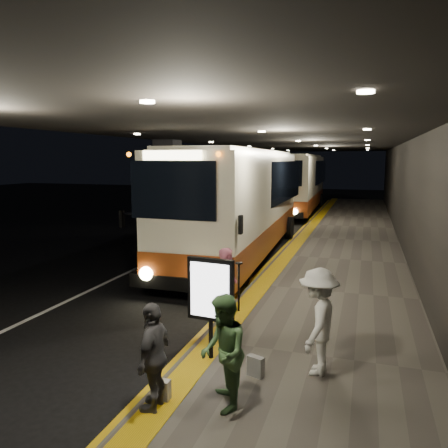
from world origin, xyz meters
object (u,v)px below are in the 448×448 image
Objects in this scene: coach_main at (241,207)px; passenger_waiting_grey at (154,356)px; passenger_waiting_white at (318,321)px; stanchion_post at (239,287)px; passenger_waiting_green at (223,352)px; passenger_boarding at (228,286)px; info_sign at (211,292)px; bag_polka at (256,366)px; bag_plain at (162,390)px; coach_second at (298,186)px.

passenger_waiting_grey is at bearing -83.20° from coach_main.
passenger_waiting_white is 1.54× the size of stanchion_post.
stanchion_post is (-0.91, 3.92, -0.25)m from passenger_waiting_green.
coach_main reaches higher than passenger_boarding.
coach_main is 8.03× the size of passenger_waiting_grey.
bag_polka is at bearing -17.09° from info_sign.
passenger_waiting_white reaches higher than bag_plain.
passenger_waiting_white is 1.90m from info_sign.
bag_polka is 0.19× the size of info_sign.
bag_polka is at bearing -168.38° from passenger_boarding.
coach_second is at bearing 97.01° from bag_polka.
coach_second is at bearing -164.75° from passenger_waiting_white.
passenger_waiting_white is 5.22× the size of bag_polka.
passenger_waiting_green is 4.03m from stanchion_post.
info_sign reaches higher than bag_polka.
bag_polka is at bearing 44.46° from bag_plain.
bag_polka is (2.95, -24.01, -1.55)m from coach_second.
passenger_waiting_grey is at bearing -90.24° from stanchion_post.
info_sign is (0.23, 1.73, 0.45)m from passenger_waiting_grey.
passenger_boarding is at bearing -78.89° from coach_main.
passenger_boarding is 3.45m from passenger_waiting_grey.
coach_second is 36.32× the size of bag_polka.
bag_polka is 3.14m from stanchion_post.
coach_main is 40.75× the size of bag_plain.
coach_second is at bearing -179.74° from passenger_waiting_grey.
info_sign reaches higher than passenger_boarding.
bag_polka is (-0.94, -0.46, -0.72)m from passenger_waiting_white.
passenger_waiting_green is 1.24m from bag_polka.
passenger_boarding is 5.39× the size of bag_plain.
stanchion_post is (-0.21, 2.51, -0.66)m from info_sign.
bag_plain is (-0.92, -0.11, -0.68)m from passenger_waiting_green.
passenger_boarding is 0.94× the size of passenger_waiting_white.
passenger_waiting_white reaches higher than passenger_waiting_grey.
bag_plain is at bearing -106.53° from passenger_waiting_green.
passenger_waiting_grey is 0.86× the size of info_sign.
passenger_waiting_grey is 0.67m from bag_plain.
coach_second reaches higher than bag_polka.
passenger_waiting_green is 0.93× the size of passenger_waiting_white.
coach_main reaches higher than stanchion_post.
passenger_boarding is 1.44× the size of stanchion_post.
passenger_waiting_white is 1.13× the size of passenger_waiting_grey.
bag_plain is (0.00, -3.23, -0.68)m from passenger_boarding.
coach_main is 9.26m from info_sign.
bag_polka is (1.15, 1.35, -0.62)m from passenger_waiting_grey.
coach_main is 7.57m from passenger_boarding.
passenger_boarding reaches higher than passenger_waiting_grey.
info_sign is at bearing -80.05° from coach_main.
passenger_waiting_green is 1.43× the size of stanchion_post.
coach_main is 6.89× the size of info_sign.
passenger_waiting_green reaches higher than stanchion_post.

